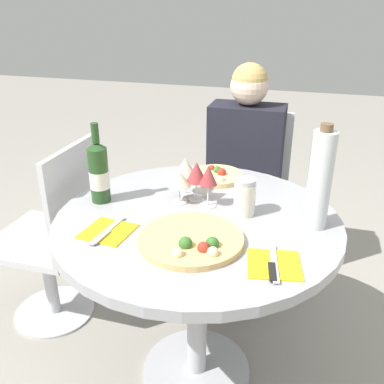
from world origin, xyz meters
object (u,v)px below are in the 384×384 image
(chair_empty_side, at_px, (56,241))
(wine_bottle, at_px, (99,172))
(seated_diner, at_px, (241,195))
(pizza_large, at_px, (192,240))
(dining_table, at_px, (197,247))
(chair_behind_diner, at_px, (245,200))
(tall_carafe, at_px, (320,180))

(chair_empty_side, bearing_deg, wine_bottle, -112.64)
(seated_diner, xyz_separation_m, pizza_large, (-0.01, -0.85, 0.23))
(dining_table, relative_size, chair_behind_diner, 1.12)
(dining_table, distance_m, seated_diner, 0.68)
(pizza_large, distance_m, wine_bottle, 0.46)
(chair_behind_diner, bearing_deg, pizza_large, 89.41)
(chair_empty_side, xyz_separation_m, wine_bottle, (0.32, -0.14, 0.42))
(tall_carafe, bearing_deg, pizza_large, -148.37)
(wine_bottle, bearing_deg, pizza_large, -25.85)
(seated_diner, xyz_separation_m, chair_empty_side, (-0.74, -0.52, -0.09))
(chair_behind_diner, xyz_separation_m, chair_empty_side, (-0.74, -0.66, 0.00))
(pizza_large, bearing_deg, chair_empty_side, 155.55)
(seated_diner, xyz_separation_m, tall_carafe, (0.35, -0.63, 0.38))
(chair_behind_diner, height_order, chair_empty_side, same)
(dining_table, height_order, wine_bottle, wine_bottle)
(dining_table, bearing_deg, chair_empty_side, 167.25)
(chair_behind_diner, distance_m, chair_empty_side, 0.99)
(dining_table, xyz_separation_m, wine_bottle, (-0.38, 0.02, 0.24))
(dining_table, relative_size, pizza_large, 3.01)
(dining_table, height_order, pizza_large, pizza_large)
(seated_diner, bearing_deg, pizza_large, 89.31)
(seated_diner, distance_m, pizza_large, 0.88)
(dining_table, height_order, seated_diner, seated_diner)
(seated_diner, distance_m, chair_empty_side, 0.91)
(dining_table, bearing_deg, wine_bottle, 176.44)
(chair_empty_side, bearing_deg, tall_carafe, -95.89)
(chair_empty_side, height_order, tall_carafe, tall_carafe)
(chair_behind_diner, height_order, seated_diner, seated_diner)
(seated_diner, bearing_deg, wine_bottle, 57.35)
(chair_empty_side, relative_size, pizza_large, 2.68)
(chair_empty_side, relative_size, wine_bottle, 2.96)
(chair_behind_diner, xyz_separation_m, seated_diner, (-0.00, -0.14, 0.09))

